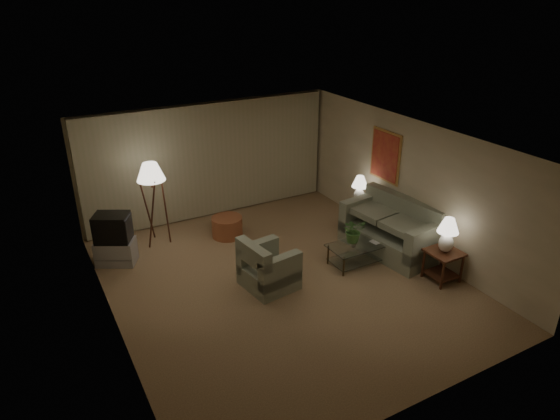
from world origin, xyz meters
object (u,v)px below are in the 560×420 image
at_px(table_lamp_far, 360,187).
at_px(vase, 353,243).
at_px(table_lamp_near, 448,232).
at_px(tv_cabinet, 116,252).
at_px(armchair, 269,268).
at_px(floor_lamp, 154,202).
at_px(crt_tv, 112,228).
at_px(side_table_far, 358,210).
at_px(sofa, 389,232).
at_px(side_table_near, 443,260).
at_px(ottoman, 227,227).
at_px(coffee_table, 358,250).

bearing_deg(table_lamp_far, vase, -130.32).
xyz_separation_m(table_lamp_near, tv_cabinet, (-5.20, 3.57, -0.75)).
bearing_deg(armchair, table_lamp_far, -75.08).
relative_size(armchair, vase, 7.27).
bearing_deg(floor_lamp, crt_tv, -154.69).
relative_size(armchair, floor_lamp, 0.62).
distance_m(armchair, side_table_far, 3.18).
xyz_separation_m(floor_lamp, vase, (3.09, -2.78, -0.45)).
height_order(sofa, floor_lamp, floor_lamp).
distance_m(table_lamp_near, floor_lamp, 5.85).
height_order(side_table_near, crt_tv, crt_tv).
bearing_deg(sofa, table_lamp_far, 165.59).
height_order(sofa, crt_tv, crt_tv).
distance_m(tv_cabinet, ottoman, 2.39).
xyz_separation_m(sofa, crt_tv, (-5.05, 2.22, 0.34)).
height_order(table_lamp_far, vase, table_lamp_far).
height_order(side_table_near, vase, side_table_near).
height_order(side_table_far, floor_lamp, floor_lamp).
bearing_deg(floor_lamp, side_table_near, -43.60).
bearing_deg(armchair, floor_lamp, 18.30).
distance_m(table_lamp_far, coffee_table, 1.81).
distance_m(side_table_near, crt_tv, 6.32).
height_order(crt_tv, floor_lamp, floor_lamp).
bearing_deg(crt_tv, table_lamp_near, -5.85).
bearing_deg(tv_cabinet, floor_lamp, 53.96).
bearing_deg(sofa, side_table_far, 165.59).
bearing_deg(armchair, sofa, -98.25).
xyz_separation_m(side_table_far, tv_cabinet, (-5.20, 0.97, -0.15)).
xyz_separation_m(side_table_near, table_lamp_far, (-0.00, 2.60, 0.55)).
bearing_deg(coffee_table, table_lamp_near, -51.46).
height_order(tv_cabinet, floor_lamp, floor_lamp).
relative_size(sofa, tv_cabinet, 2.57).
distance_m(crt_tv, floor_lamp, 1.08).
relative_size(tv_cabinet, ottoman, 1.31).
xyz_separation_m(side_table_near, crt_tv, (-5.20, 3.57, 0.36)).
relative_size(armchair, tv_cabinet, 1.28).
distance_m(side_table_near, table_lamp_far, 2.66).
bearing_deg(table_lamp_far, side_table_far, 45.00).
bearing_deg(coffee_table, tv_cabinet, 151.06).
bearing_deg(armchair, side_table_far, -75.08).
height_order(armchair, table_lamp_far, table_lamp_far).
bearing_deg(table_lamp_near, side_table_far, 90.00).
distance_m(crt_tv, ottoman, 2.46).
distance_m(coffee_table, tv_cabinet, 4.80).
bearing_deg(crt_tv, sofa, 4.88).
distance_m(side_table_far, crt_tv, 5.30).
bearing_deg(ottoman, armchair, -93.27).
bearing_deg(vase, side_table_near, -47.49).
bearing_deg(vase, table_lamp_far, 49.68).
xyz_separation_m(table_lamp_far, crt_tv, (-5.20, 0.97, -0.19)).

